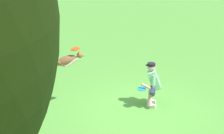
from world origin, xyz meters
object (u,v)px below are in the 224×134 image
object	(u,v)px
frisbee_held	(142,89)
frisbee_flying	(75,49)
person	(153,83)
training_cone	(21,117)
dog	(68,60)

from	to	relation	value
frisbee_held	frisbee_flying	bearing A→B (deg)	19.43
frisbee_held	person	bearing A→B (deg)	-122.60
frisbee_held	training_cone	size ratio (longest dim) A/B	0.70
person	frisbee_flying	bearing A→B (deg)	6.74
person	training_cone	bearing A→B (deg)	22.29
dog	frisbee_held	distance (m)	2.19
frisbee_flying	training_cone	distance (m)	2.27
frisbee_flying	frisbee_held	size ratio (longest dim) A/B	1.05
dog	training_cone	bearing A→B (deg)	-146.93
dog	person	bearing A→B (deg)	-6.70
frisbee_flying	training_cone	bearing A→B (deg)	61.47
dog	frisbee_held	xyz separation A→B (m)	(-1.92, -0.72, -0.78)
person	frisbee_held	size ratio (longest dim) A/B	5.36
frisbee_held	training_cone	distance (m)	3.30
frisbee_held	dog	bearing A→B (deg)	20.50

